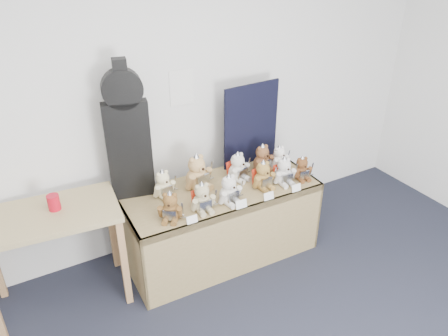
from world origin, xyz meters
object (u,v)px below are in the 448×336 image
teddy_front_far_left (170,207)px  teddy_front_centre (229,191)px  teddy_back_centre_right (238,168)px  guitar_case (127,133)px  teddy_front_left (202,198)px  teddy_front_far_right (284,172)px  teddy_front_end (302,169)px  teddy_back_centre_left (198,173)px  side_table (50,228)px  display_table (224,208)px  teddy_back_left (163,185)px  teddy_back_right (263,159)px  red_cup (54,202)px  teddy_front_right (263,176)px  teddy_back_end (279,158)px

teddy_front_far_left → teddy_front_centre: teddy_front_centre is taller
teddy_back_centre_right → guitar_case: bearing=151.1°
teddy_front_far_left → teddy_front_left: 0.26m
guitar_case → teddy_front_far_right: guitar_case is taller
teddy_front_centre → teddy_front_end: (0.73, 0.02, -0.02)m
teddy_front_far_right → teddy_back_centre_left: size_ratio=0.80×
teddy_front_far_left → teddy_back_centre_left: 0.49m
side_table → display_table: bearing=-2.5°
guitar_case → teddy_front_far_right: bearing=-9.0°
teddy_back_left → teddy_back_right: bearing=-11.9°
teddy_front_end → teddy_back_centre_left: (-0.84, 0.31, 0.04)m
teddy_front_far_right → teddy_back_left: teddy_front_far_right is taller
display_table → teddy_back_right: teddy_back_right is taller
teddy_front_far_left → teddy_front_centre: bearing=30.4°
teddy_front_end → teddy_back_left: (-1.14, 0.32, 0.01)m
red_cup → teddy_front_far_right: 1.81m
teddy_front_right → teddy_back_centre_left: teddy_back_centre_left is taller
red_cup → teddy_front_centre: teddy_front_centre is taller
guitar_case → teddy_front_far_right: 1.32m
teddy_front_end → teddy_front_centre: bearing=-171.0°
teddy_back_centre_left → teddy_back_left: bearing=162.6°
guitar_case → teddy_back_centre_right: (0.86, -0.20, -0.43)m
guitar_case → red_cup: bearing=-156.1°
teddy_front_far_right → teddy_back_centre_right: teddy_back_centre_right is taller
red_cup → teddy_front_right: bearing=-10.2°
teddy_front_left → teddy_back_right: (0.74, 0.30, 0.01)m
teddy_back_left → display_table: bearing=-34.0°
red_cup → teddy_back_right: teddy_back_right is taller
teddy_back_centre_right → teddy_front_right: bearing=-77.8°
teddy_front_right → teddy_back_left: size_ratio=1.05×
teddy_back_left → teddy_front_end: bearing=-25.5°
teddy_front_end → teddy_back_centre_right: bearing=159.3°
display_table → guitar_case: size_ratio=1.48×
guitar_case → teddy_front_end: size_ratio=4.77×
teddy_front_far_left → teddy_back_centre_left: size_ratio=0.77×
teddy_back_left → red_cup: bearing=169.7°
teddy_front_centre → teddy_back_centre_left: teddy_back_centre_left is taller
guitar_case → teddy_front_far_left: size_ratio=4.34×
display_table → teddy_front_right: bearing=-11.9°
display_table → red_cup: (-1.27, 0.21, 0.34)m
side_table → teddy_back_left: bearing=6.4°
display_table → teddy_front_end: (0.69, -0.12, 0.24)m
teddy_back_right → teddy_back_end: bearing=-20.2°
teddy_front_end → teddy_back_centre_left: 0.89m
display_table → red_cup: red_cup is taller
teddy_back_centre_left → teddy_front_right: bearing=-44.0°
teddy_front_centre → teddy_back_left: (-0.41, 0.34, -0.01)m
display_table → teddy_back_centre_left: size_ratio=4.93×
side_table → red_cup: (0.06, 0.02, 0.19)m
teddy_front_far_left → teddy_back_end: teddy_front_far_left is taller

